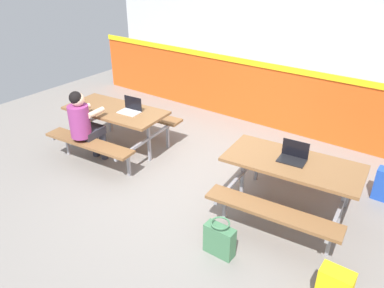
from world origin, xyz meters
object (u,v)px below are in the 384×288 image
(picnic_table_left, at_px, (116,119))
(laptop_silver, at_px, (131,109))
(student_nearer, at_px, (84,122))
(laptop_dark, at_px, (293,156))
(tote_bag_bright, at_px, (219,240))
(picnic_table_right, at_px, (292,174))

(picnic_table_left, bearing_deg, laptop_silver, 13.09)
(student_nearer, distance_m, laptop_dark, 3.02)
(tote_bag_bright, bearing_deg, laptop_silver, 155.06)
(picnic_table_right, distance_m, tote_bag_bright, 1.22)
(student_nearer, distance_m, tote_bag_bright, 2.75)
(student_nearer, xyz_separation_m, laptop_silver, (0.34, 0.63, 0.08))
(picnic_table_left, bearing_deg, laptop_dark, 2.78)
(picnic_table_right, distance_m, laptop_silver, 2.63)
(picnic_table_right, xyz_separation_m, laptop_dark, (-0.02, 0.04, 0.22))
(student_nearer, relative_size, laptop_silver, 3.56)
(picnic_table_right, height_order, student_nearer, student_nearer)
(laptop_dark, bearing_deg, picnic_table_left, -177.22)
(picnic_table_right, relative_size, tote_bag_bright, 3.92)
(picnic_table_left, relative_size, laptop_dark, 4.97)
(picnic_table_left, xyz_separation_m, picnic_table_right, (2.89, 0.10, 0.00))
(laptop_dark, bearing_deg, picnic_table_right, -56.22)
(laptop_silver, bearing_deg, student_nearer, -118.52)
(picnic_table_right, xyz_separation_m, student_nearer, (-2.96, -0.67, 0.14))
(laptop_silver, distance_m, laptop_dark, 2.60)
(picnic_table_left, xyz_separation_m, tote_bag_bright, (2.59, -1.02, -0.38))
(student_nearer, relative_size, tote_bag_bright, 2.81)
(picnic_table_left, height_order, laptop_silver, laptop_silver)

